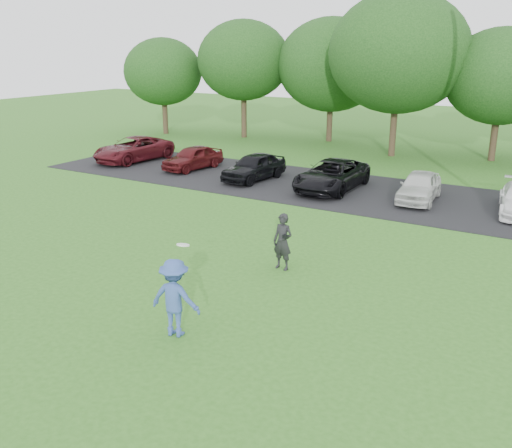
# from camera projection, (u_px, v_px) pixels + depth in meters

# --- Properties ---
(ground) EXTENTS (100.00, 100.00, 0.00)m
(ground) POSITION_uv_depth(u_px,v_px,m) (178.00, 318.00, 12.98)
(ground) COLOR #2E631C
(ground) RESTS_ON ground
(parking_lot) EXTENTS (32.00, 6.50, 0.03)m
(parking_lot) POSITION_uv_depth(u_px,v_px,m) (373.00, 194.00, 23.62)
(parking_lot) COLOR black
(parking_lot) RESTS_ON ground
(frisbee_player) EXTENTS (1.20, 0.82, 2.10)m
(frisbee_player) POSITION_uv_depth(u_px,v_px,m) (175.00, 298.00, 12.01)
(frisbee_player) COLOR #365098
(frisbee_player) RESTS_ON ground
(camera_bystander) EXTENTS (0.61, 0.45, 1.59)m
(camera_bystander) POSITION_uv_depth(u_px,v_px,m) (283.00, 242.00, 15.59)
(camera_bystander) COLOR black
(camera_bystander) RESTS_ON ground
(parked_cars) EXTENTS (28.39, 4.96, 1.25)m
(parked_cars) POSITION_uv_depth(u_px,v_px,m) (337.00, 176.00, 24.10)
(parked_cars) COLOR #4B1017
(parked_cars) RESTS_ON parking_lot
(tree_row) EXTENTS (42.39, 9.85, 8.64)m
(tree_row) POSITION_uv_depth(u_px,v_px,m) (471.00, 65.00, 29.40)
(tree_row) COLOR #38281C
(tree_row) RESTS_ON ground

